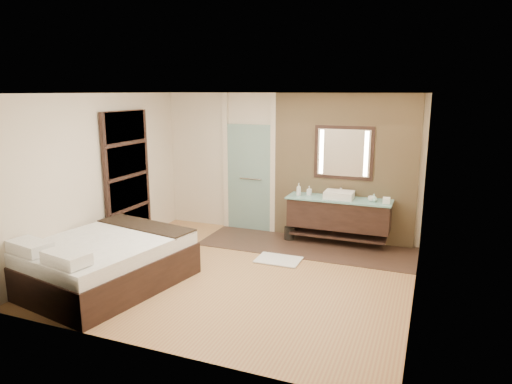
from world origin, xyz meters
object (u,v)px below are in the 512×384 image
at_px(bed, 105,262).
at_px(mirror_unit, 344,153).
at_px(vanity, 339,214).
at_px(waste_bin, 290,233).

bearing_deg(bed, mirror_unit, 59.97).
xyz_separation_m(vanity, waste_bin, (-0.89, -0.07, -0.46)).
bearing_deg(bed, vanity, 57.77).
bearing_deg(waste_bin, mirror_unit, 19.00).
relative_size(mirror_unit, bed, 0.43).
distance_m(mirror_unit, bed, 4.42).
relative_size(bed, waste_bin, 9.76).
xyz_separation_m(bed, waste_bin, (1.86, 2.90, -0.22)).
xyz_separation_m(mirror_unit, bed, (-2.75, -3.20, -1.30)).
distance_m(vanity, bed, 4.05).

